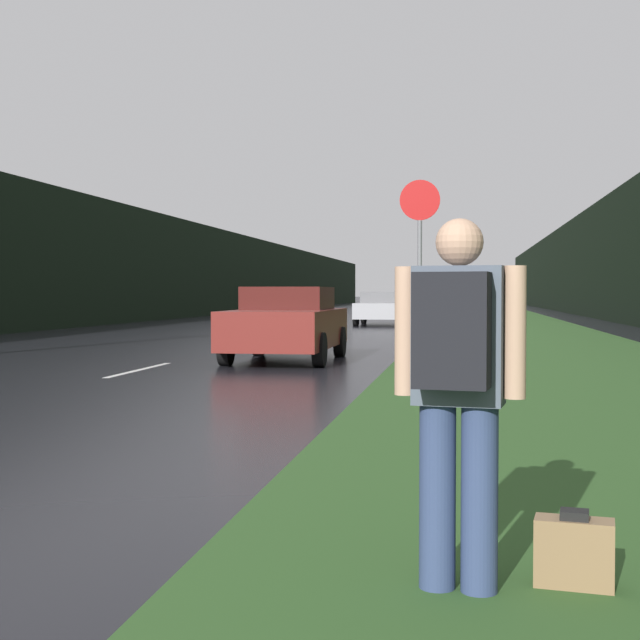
{
  "coord_description": "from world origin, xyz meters",
  "views": [
    {
      "loc": [
        5.61,
        -1.65,
        1.35
      ],
      "look_at": [
        3.0,
        14.35,
        0.85
      ],
      "focal_mm": 50.0,
      "sensor_mm": 36.0,
      "label": 1
    }
  ],
  "objects": [
    {
      "name": "suitcase",
      "position": [
        6.1,
        2.47,
        0.17
      ],
      "size": [
        0.37,
        0.21,
        0.37
      ],
      "rotation": [
        0.0,
        0.0,
        -0.15
      ],
      "color": "olive",
      "rests_on": "ground_plane"
    },
    {
      "name": "hitchhiker_with_backpack",
      "position": [
        5.58,
        2.31,
        0.97
      ],
      "size": [
        0.58,
        0.45,
        1.68
      ],
      "rotation": [
        0.0,
        0.0,
        -0.15
      ],
      "color": "navy",
      "rests_on": "ground_plane"
    },
    {
      "name": "stop_sign",
      "position": [
        4.91,
        12.25,
        1.84
      ],
      "size": [
        0.63,
        0.07,
        3.1
      ],
      "color": "slate",
      "rests_on": "ground_plane"
    },
    {
      "name": "treeline_far_side",
      "position": [
        -10.26,
        50.0,
        2.64
      ],
      "size": [
        2.0,
        140.0,
        5.29
      ],
      "primitive_type": "cube",
      "color": "black",
      "rests_on": "ground_plane"
    },
    {
      "name": "car_passing_far",
      "position": [
        2.13,
        35.47,
        0.71
      ],
      "size": [
        1.91,
        4.61,
        1.39
      ],
      "rotation": [
        0.0,
        0.0,
        3.14
      ],
      "color": "#9E9EA3",
      "rests_on": "ground_plane"
    },
    {
      "name": "treeline_near_side",
      "position": [
        13.26,
        50.0,
        3.01
      ],
      "size": [
        2.0,
        140.0,
        6.01
      ],
      "primitive_type": "cube",
      "color": "black",
      "rests_on": "ground_plane"
    },
    {
      "name": "lane_stripe_e",
      "position": [
        0.0,
        27.17,
        0.0
      ],
      "size": [
        0.12,
        3.0,
        0.01
      ],
      "primitive_type": "cube",
      "color": "silver",
      "rests_on": "ground_plane"
    },
    {
      "name": "lane_stripe_c",
      "position": [
        0.0,
        13.17,
        0.0
      ],
      "size": [
        0.12,
        3.0,
        0.01
      ],
      "primitive_type": "cube",
      "color": "silver",
      "rests_on": "ground_plane"
    },
    {
      "name": "grass_verge",
      "position": [
        7.26,
        40.0,
        0.01
      ],
      "size": [
        6.0,
        240.0,
        0.02
      ],
      "primitive_type": "cube",
      "color": "#2D5123",
      "rests_on": "ground_plane"
    },
    {
      "name": "car_passing_near",
      "position": [
        2.13,
        15.64,
        0.74
      ],
      "size": [
        1.96,
        4.28,
        1.47
      ],
      "rotation": [
        0.0,
        0.0,
        3.14
      ],
      "color": "maroon",
      "rests_on": "ground_plane"
    },
    {
      "name": "lane_stripe_d",
      "position": [
        0.0,
        20.17,
        0.0
      ],
      "size": [
        0.12,
        3.0,
        0.01
      ],
      "primitive_type": "cube",
      "color": "silver",
      "rests_on": "ground_plane"
    }
  ]
}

